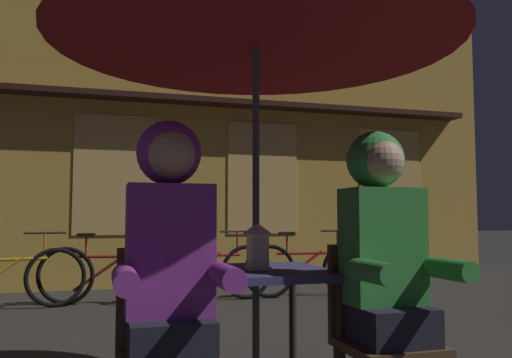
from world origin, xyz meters
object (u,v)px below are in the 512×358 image
Objects in this scene: cafe_table at (256,290)px; chair_left at (167,344)px; lantern at (257,245)px; chair_right at (380,330)px; bicycle_fifth at (309,269)px; bicycle_third at (110,274)px; person_right_hooded at (385,251)px; patio_umbrella at (256,12)px; person_left_hooded at (170,256)px; bicycle_fourth at (206,272)px; bicycle_second at (5,278)px.

chair_left is at bearing -142.45° from cafe_table.
cafe_table is 0.22m from lantern.
chair_right is at bearing -37.55° from cafe_table.
bicycle_third is at bearing 177.43° from bicycle_fifth.
chair_left and chair_right have the same top height.
lantern is at bearing -80.46° from bicycle_third.
cafe_table is 0.44× the size of bicycle_fifth.
chair_right is 0.62× the size of person_right_hooded.
patio_umbrella reaches higher than person_left_hooded.
bicycle_fourth is at bearing 77.09° from person_left_hooded.
bicycle_second is 2.19m from bicycle_fourth.
bicycle_third is 0.98× the size of bicycle_fifth.
person_right_hooded is at bearing -75.06° from bicycle_third.
bicycle_third is at bearing 105.13° from chair_right.
cafe_table is 0.44× the size of bicycle_fourth.
patio_umbrella is 4.39m from bicycle_second.
bicycle_third is 2.41m from bicycle_fifth.
bicycle_fifth is (1.29, 4.10, -0.50)m from person_right_hooded.
patio_umbrella is 1.65× the size of person_left_hooded.
bicycle_fifth is at bearing 0.30° from bicycle_second.
bicycle_fourth is 1.00× the size of bicycle_fifth.
bicycle_third and bicycle_fifth have the same top height.
patio_umbrella reaches higher than bicycle_fourth.
bicycle_fourth is (2.19, 0.01, 0.00)m from bicycle_second.
bicycle_fourth is (0.94, 4.09, -0.50)m from person_left_hooded.
bicycle_third is at bearing 99.54° from lantern.
chair_left is 1.00× the size of chair_right.
chair_right is at bearing 0.00° from chair_left.
person_right_hooded reaches higher than cafe_table.
patio_umbrella is 1.20m from lantern.
bicycle_second and bicycle_fifth have the same top height.
lantern is 0.62m from person_right_hooded.
person_left_hooded is (-0.00, -0.06, 0.36)m from chair_left.
lantern is 3.75m from bicycle_fourth.
bicycle_second is (-2.22, 4.02, -0.14)m from chair_right.
chair_right is (0.48, -0.37, -0.15)m from cafe_table.
person_left_hooded is 4.30m from bicycle_second.
person_right_hooded is at bearing -39.42° from lantern.
patio_umbrella is at bearing -115.74° from bicycle_fifth.
bicycle_third is at bearing 173.81° from bicycle_fourth.
patio_umbrella is at bearing -97.11° from bicycle_fourth.
bicycle_third is at bearing 92.23° from chair_left.
person_left_hooded is (-0.48, -0.40, -0.01)m from lantern.
bicycle_fifth is (1.31, 0.01, 0.00)m from bicycle_fourth.
person_right_hooded is at bearing 0.00° from person_left_hooded.
person_left_hooded reaches higher than bicycle_fourth.
cafe_table is 1.42m from patio_umbrella.
chair_right is at bearing 3.39° from person_left_hooded.
person_left_hooded reaches higher than chair_left.
person_left_hooded is at bearing -90.00° from chair_left.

